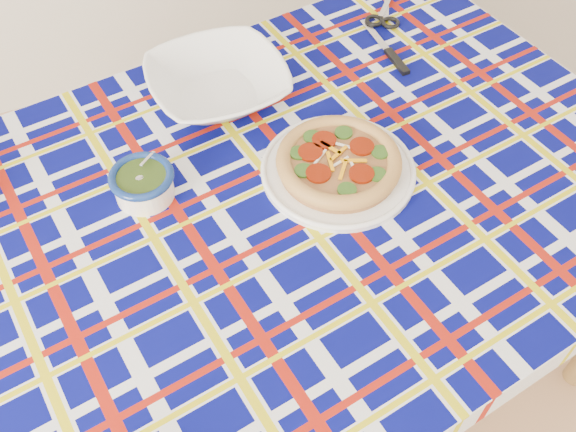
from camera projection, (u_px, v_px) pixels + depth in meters
name	position (u px, v px, depth m)	size (l,w,h in m)	color
dining_table	(257.00, 235.00, 1.31)	(1.77, 1.22, 0.78)	brown
tablecloth	(257.00, 227.00, 1.29)	(1.70, 1.07, 0.11)	#05085D
main_focaccia_plate	(339.00, 162.00, 1.28)	(0.32, 0.32, 0.06)	#976135
pesto_bowl	(143.00, 182.00, 1.24)	(0.13, 0.13, 0.08)	#20330E
serving_bowl	(218.00, 83.00, 1.42)	(0.31, 0.31, 0.07)	white
table_knife	(376.00, 36.00, 1.59)	(0.25, 0.02, 0.01)	silver
kitchen_scissors	(387.00, 5.00, 1.67)	(0.20, 0.09, 0.02)	silver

